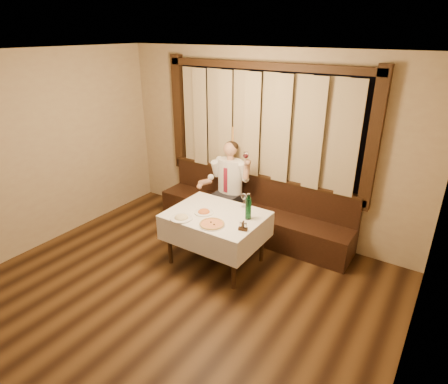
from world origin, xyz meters
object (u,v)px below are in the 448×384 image
Objects in this scene: pasta_cream at (181,216)px; cruet_caddy at (243,227)px; seated_man at (228,180)px; pasta_red at (204,211)px; dining_table at (216,221)px; green_bottle at (248,208)px; pizza at (212,224)px; banquette at (252,214)px.

pasta_cream is 2.42× the size of cruet_caddy.
pasta_red is at bearing -75.30° from seated_man.
dining_table is 0.58m from cruet_caddy.
cruet_caddy is at bearing -71.51° from green_bottle.
dining_table is at bearing -66.35° from seated_man.
pizza is at bearing -178.91° from cruet_caddy.
banquette is at bearing 12.42° from seated_man.
pasta_red is at bearing -154.67° from dining_table.
banquette is 1.17m from green_bottle.
banquette reaches higher than cruet_caddy.
pizza is 0.23× the size of seated_man.
seated_man reaches higher than green_bottle.
pasta_red is 2.16× the size of cruet_caddy.
green_bottle is at bearing 17.47° from pasta_red.
cruet_caddy is at bearing -66.31° from banquette.
dining_table is 0.34m from pizza.
green_bottle reaches higher than pasta_cream.
pizza is at bearing -83.95° from banquette.
green_bottle reaches higher than pizza.
pasta_cream is 0.84m from cruet_caddy.
pasta_cream reaches higher than pasta_red.
pasta_red is 1.04m from seated_man.
cruet_caddy is (0.10, -0.30, -0.11)m from green_bottle.
banquette is 1.40m from pizza.
seated_man is at bearing 95.25° from pasta_cream.
banquette is 9.59× the size of pizza.
green_bottle reaches higher than dining_table.
pasta_red is at bearing -97.61° from banquette.
banquette is at bearing 82.39° from pasta_red.
cruet_caddy reaches higher than dining_table.
pasta_cream is at bearing -169.27° from pizza.
dining_table is at bearing 51.88° from pasta_cream.
pizza is 2.78× the size of cruet_caddy.
banquette is 1.50m from pasta_cream.
seated_man is (-0.84, 0.82, -0.07)m from green_bottle.
banquette reaches higher than pasta_red.
banquette is 0.67m from seated_man.
pasta_cream is (-0.43, -0.08, 0.03)m from pizza.
seated_man is at bearing 113.65° from dining_table.
pizza reaches higher than dining_table.
banquette is at bearing 90.00° from dining_table.
pasta_red is 0.18× the size of seated_man.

